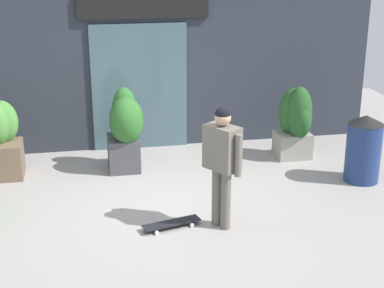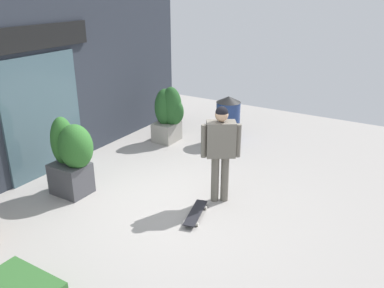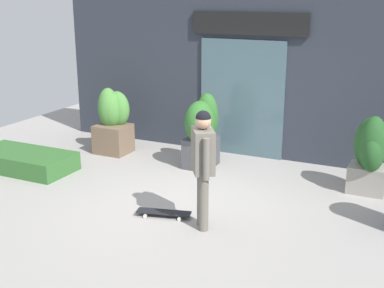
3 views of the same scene
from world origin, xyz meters
name	(u,v)px [view 3 (image 3 of 3)]	position (x,y,z in m)	size (l,w,h in m)	color
ground_plane	(191,203)	(0.00, 0.00, 0.00)	(12.00, 12.00, 0.00)	#9E9993
building_facade	(254,53)	(-0.01, 2.75, 1.98)	(8.13, 0.31, 3.99)	#2D333D
skateboarder	(203,158)	(0.52, -0.69, 1.00)	(0.47, 0.55, 1.63)	#666056
skateboard	(164,212)	(-0.13, -0.62, 0.06)	(0.80, 0.37, 0.08)	black
planter_box_left	(202,130)	(-0.53, 1.58, 0.70)	(0.57, 0.78, 1.34)	#47474C
planter_box_right	(371,152)	(2.36, 1.57, 0.68)	(0.58, 0.67, 1.27)	gray
planter_box_mid	(113,119)	(-2.50, 1.66, 0.67)	(0.64, 0.61, 1.29)	brown
hedge_ledge	(24,161)	(-3.37, 0.08, 0.16)	(1.82, 0.90, 0.33)	#33662D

